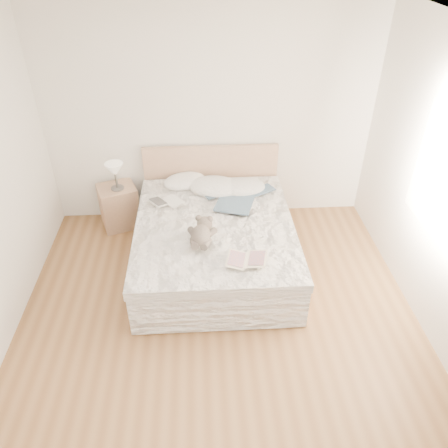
% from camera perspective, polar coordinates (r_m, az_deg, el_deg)
% --- Properties ---
extents(floor, '(4.00, 4.50, 0.00)m').
position_cam_1_polar(floor, '(4.33, -0.50, -14.91)').
color(floor, brown).
rests_on(floor, ground).
extents(ceiling, '(4.00, 4.50, 0.00)m').
position_cam_1_polar(ceiling, '(2.85, -0.79, 22.54)').
color(ceiling, white).
rests_on(ceiling, ground).
extents(wall_back, '(4.00, 0.02, 2.70)m').
position_cam_1_polar(wall_back, '(5.40, -1.88, 13.76)').
color(wall_back, white).
rests_on(wall_back, ground).
extents(bed, '(1.72, 2.14, 1.00)m').
position_cam_1_polar(bed, '(4.98, -1.24, -2.05)').
color(bed, tan).
rests_on(bed, floor).
extents(nightstand, '(0.56, 0.53, 0.56)m').
position_cam_1_polar(nightstand, '(5.77, -13.54, 2.28)').
color(nightstand, '#9E7C5D').
rests_on(nightstand, floor).
extents(table_lamp, '(0.23, 0.23, 0.35)m').
position_cam_1_polar(table_lamp, '(5.47, -14.08, 6.75)').
color(table_lamp, '#514B46').
rests_on(table_lamp, nightstand).
extents(pillow_left, '(0.63, 0.54, 0.16)m').
position_cam_1_polar(pillow_left, '(5.46, -5.16, 5.62)').
color(pillow_left, white).
rests_on(pillow_left, bed).
extents(pillow_middle, '(0.74, 0.59, 0.20)m').
position_cam_1_polar(pillow_middle, '(5.31, -1.12, 4.87)').
color(pillow_middle, white).
rests_on(pillow_middle, bed).
extents(pillow_right, '(0.61, 0.45, 0.17)m').
position_cam_1_polar(pillow_right, '(5.31, 2.29, 4.83)').
color(pillow_right, silver).
rests_on(pillow_right, bed).
extents(blouse, '(0.81, 0.84, 0.03)m').
position_cam_1_polar(blouse, '(5.09, 1.61, 3.24)').
color(blouse, '#364D62').
rests_on(blouse, bed).
extents(photo_book, '(0.43, 0.41, 0.03)m').
position_cam_1_polar(photo_book, '(5.08, -7.64, 2.85)').
color(photo_book, silver).
rests_on(photo_book, bed).
extents(childrens_book, '(0.45, 0.35, 0.03)m').
position_cam_1_polar(childrens_book, '(4.21, 2.98, -4.68)').
color(childrens_book, beige).
rests_on(childrens_book, bed).
extents(teddy_bear, '(0.31, 0.40, 0.20)m').
position_cam_1_polar(teddy_bear, '(4.41, -3.05, -2.20)').
color(teddy_bear, '#63574E').
rests_on(teddy_bear, bed).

